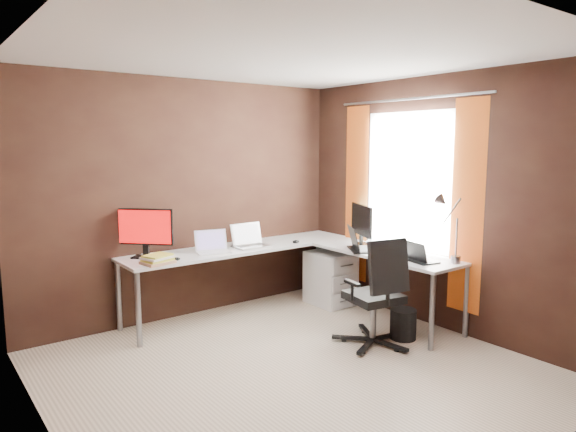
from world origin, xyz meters
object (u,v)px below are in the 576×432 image
object	(u,v)px
monitor_right	(362,222)
desk_lamp	(447,220)
laptop_black_small	(419,257)
book_stack	(158,259)
laptop_black_big	(360,245)
laptop_silver	(249,242)
laptop_white	(212,247)
monitor_left	(145,230)
drawer_pedestal	(330,278)
wastebasket	(403,324)
office_chair	(376,314)

from	to	relation	value
monitor_right	desk_lamp	distance (m)	1.09
laptop_black_small	book_stack	size ratio (longest dim) A/B	1.07
monitor_right	laptop_black_big	distance (m)	0.36
laptop_silver	laptop_white	bearing A→B (deg)	-176.61
monitor_left	monitor_right	size ratio (longest dim) A/B	0.95
laptop_white	laptop_silver	bearing A→B (deg)	17.05
drawer_pedestal	laptop_silver	size ratio (longest dim) A/B	1.62
drawer_pedestal	book_stack	bearing A→B (deg)	175.74
drawer_pedestal	wastebasket	bearing A→B (deg)	-98.11
laptop_black_big	laptop_black_small	size ratio (longest dim) A/B	1.42
monitor_left	wastebasket	xyz separation A→B (m)	(1.82, -1.70, -0.86)
book_stack	office_chair	bearing A→B (deg)	-41.00
laptop_silver	monitor_right	bearing A→B (deg)	-33.03
desk_lamp	laptop_white	bearing A→B (deg)	114.93
laptop_black_small	laptop_black_big	bearing A→B (deg)	16.15
drawer_pedestal	monitor_left	world-z (taller)	monitor_left
drawer_pedestal	book_stack	size ratio (longest dim) A/B	1.95
office_chair	wastebasket	world-z (taller)	office_chair
book_stack	wastebasket	xyz separation A→B (m)	(1.84, -1.38, -0.63)
laptop_black_big	wastebasket	distance (m)	0.93
laptop_white	office_chair	size ratio (longest dim) A/B	0.38
laptop_silver	desk_lamp	size ratio (longest dim) A/B	0.57
laptop_black_small	book_stack	xyz separation A→B (m)	(-1.99, 1.42, -0.00)
monitor_left	laptop_white	size ratio (longest dim) A/B	1.27
monitor_left	office_chair	bearing A→B (deg)	-2.49
monitor_right	office_chair	bearing A→B (deg)	166.50
laptop_black_small	office_chair	distance (m)	0.68
monitor_left	monitor_right	world-z (taller)	monitor_left
monitor_left	laptop_black_small	xyz separation A→B (m)	(1.97, -1.74, -0.23)
laptop_black_small	desk_lamp	size ratio (longest dim) A/B	0.51
monitor_right	laptop_black_small	bearing A→B (deg)	-165.69
drawer_pedestal	wastebasket	distance (m)	1.25
laptop_black_big	book_stack	xyz separation A→B (m)	(-1.92, 0.70, -0.01)
book_stack	desk_lamp	size ratio (longest dim) A/B	0.47
desk_lamp	wastebasket	world-z (taller)	desk_lamp
laptop_white	office_chair	world-z (taller)	office_chair
drawer_pedestal	office_chair	world-z (taller)	office_chair
monitor_left	desk_lamp	xyz separation A→B (m)	(2.14, -1.91, 0.14)
laptop_silver	book_stack	world-z (taller)	laptop_silver
laptop_silver	office_chair	distance (m)	1.62
book_stack	desk_lamp	bearing A→B (deg)	-36.27
drawer_pedestal	monitor_right	bearing A→B (deg)	-70.39
office_chair	wastebasket	xyz separation A→B (m)	(0.32, -0.06, -0.15)
drawer_pedestal	laptop_black_big	distance (m)	0.74
office_chair	desk_lamp	bearing A→B (deg)	-11.80
drawer_pedestal	laptop_black_big	xyz separation A→B (m)	(-0.10, -0.55, 0.48)
monitor_right	office_chair	world-z (taller)	monitor_right
drawer_pedestal	laptop_silver	xyz separation A→B (m)	(-0.90, 0.32, 0.48)
wastebasket	laptop_black_small	bearing A→B (deg)	-14.70
laptop_black_big	desk_lamp	xyz separation A→B (m)	(0.24, -0.88, 0.35)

